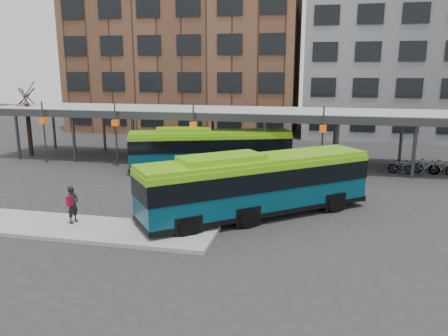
% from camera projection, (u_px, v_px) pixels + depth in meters
% --- Properties ---
extents(ground, '(120.00, 120.00, 0.00)m').
position_uv_depth(ground, '(198.00, 216.00, 21.88)').
color(ground, '#28282B').
rests_on(ground, ground).
extents(boarding_island, '(14.00, 3.00, 0.18)m').
position_uv_depth(boarding_island, '(66.00, 227.00, 20.14)').
color(boarding_island, gray).
rests_on(boarding_island, ground).
extents(canopy, '(40.00, 6.53, 4.80)m').
position_uv_depth(canopy, '(242.00, 113.00, 33.27)').
color(canopy, '#999B9E').
rests_on(canopy, ground).
extents(tree, '(1.64, 1.64, 5.60)m').
position_uv_depth(tree, '(29.00, 127.00, 36.49)').
color(tree, black).
rests_on(tree, ground).
extents(building_brick, '(26.00, 14.00, 22.00)m').
position_uv_depth(building_brick, '(188.00, 36.00, 51.97)').
color(building_brick, brown).
rests_on(building_brick, ground).
extents(building_grey, '(24.00, 14.00, 20.00)m').
position_uv_depth(building_grey, '(421.00, 42.00, 46.81)').
color(building_grey, slate).
rests_on(building_grey, ground).
extents(bus_front, '(10.88, 9.45, 3.29)m').
position_uv_depth(bus_front, '(256.00, 183.00, 21.46)').
color(bus_front, '#063A4C').
rests_on(bus_front, ground).
extents(bus_rear, '(11.57, 6.04, 3.14)m').
position_uv_depth(bus_rear, '(210.00, 148.00, 31.21)').
color(bus_rear, '#063A4C').
rests_on(bus_rear, ground).
extents(pedestrian, '(0.51, 0.70, 1.76)m').
position_uv_depth(pedestrian, '(73.00, 204.00, 20.25)').
color(pedestrian, black).
rests_on(pedestrian, boarding_island).
extents(bike_rack, '(5.07, 1.33, 1.06)m').
position_uv_depth(bike_rack, '(419.00, 167.00, 30.44)').
color(bike_rack, slate).
rests_on(bike_rack, ground).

